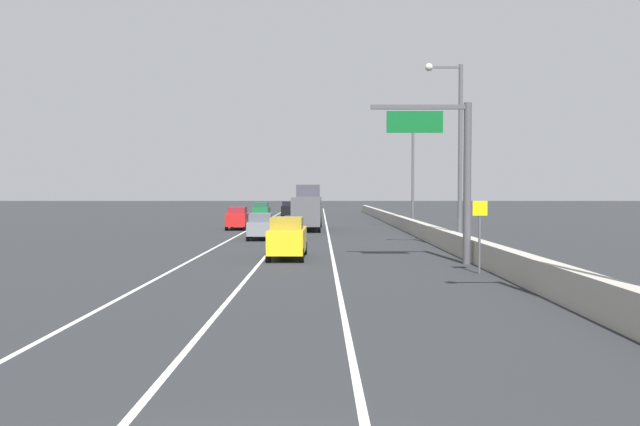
# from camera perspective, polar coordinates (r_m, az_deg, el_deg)

# --- Properties ---
(ground_plane) EXTENTS (320.00, 320.00, 0.00)m
(ground_plane) POSITION_cam_1_polar(r_m,az_deg,el_deg) (70.46, -0.94, -0.80)
(ground_plane) COLOR #26282B
(lane_stripe_left) EXTENTS (0.16, 130.00, 0.00)m
(lane_stripe_left) POSITION_cam_1_polar(r_m,az_deg,el_deg) (61.79, -6.15, -1.20)
(lane_stripe_left) COLOR silver
(lane_stripe_left) RESTS_ON ground_plane
(lane_stripe_center) EXTENTS (0.16, 130.00, 0.00)m
(lane_stripe_center) POSITION_cam_1_polar(r_m,az_deg,el_deg) (61.53, -2.90, -1.20)
(lane_stripe_center) COLOR silver
(lane_stripe_center) RESTS_ON ground_plane
(lane_stripe_right) EXTENTS (0.16, 130.00, 0.00)m
(lane_stripe_right) POSITION_cam_1_polar(r_m,az_deg,el_deg) (61.47, 0.36, -1.20)
(lane_stripe_right) COLOR silver
(lane_stripe_right) RESTS_ON ground_plane
(jersey_barrier_right) EXTENTS (0.60, 120.00, 1.10)m
(jersey_barrier_right) POSITION_cam_1_polar(r_m,az_deg,el_deg) (47.05, 8.87, -1.53)
(jersey_barrier_right) COLOR #9E998E
(jersey_barrier_right) RESTS_ON ground_plane
(overhead_sign_gantry) EXTENTS (4.68, 0.36, 7.50)m
(overhead_sign_gantry) POSITION_cam_1_polar(r_m,az_deg,el_deg) (29.93, 11.56, 4.49)
(overhead_sign_gantry) COLOR #47474C
(overhead_sign_gantry) RESTS_ON ground_plane
(speed_advisory_sign) EXTENTS (0.60, 0.11, 3.00)m
(speed_advisory_sign) POSITION_cam_1_polar(r_m,az_deg,el_deg) (26.64, 13.99, -1.59)
(speed_advisory_sign) COLOR #4C4C51
(speed_advisory_sign) RESTS_ON ground_plane
(lamp_post_right_second) EXTENTS (2.14, 0.44, 10.60)m
(lamp_post_right_second) POSITION_cam_1_polar(r_m,az_deg,el_deg) (36.60, 11.95, 6.10)
(lamp_post_right_second) COLOR #4C4C51
(lamp_post_right_second) RESTS_ON ground_plane
(lamp_post_right_third) EXTENTS (2.14, 0.44, 10.60)m
(lamp_post_right_third) POSITION_cam_1_polar(r_m,az_deg,el_deg) (57.37, 7.91, 4.60)
(lamp_post_right_third) COLOR #4C4C51
(lamp_post_right_third) RESTS_ON ground_plane
(car_green_0) EXTENTS (1.99, 4.54, 2.06)m
(car_green_0) POSITION_cam_1_polar(r_m,az_deg,el_deg) (78.16, -5.56, 0.21)
(car_green_0) COLOR #196033
(car_green_0) RESTS_ON ground_plane
(car_blue_1) EXTENTS (1.96, 4.49, 1.85)m
(car_blue_1) POSITION_cam_1_polar(r_m,az_deg,el_deg) (92.53, -1.10, 0.43)
(car_blue_1) COLOR #1E389E
(car_blue_1) RESTS_ON ground_plane
(car_black_2) EXTENTS (1.90, 4.51, 2.13)m
(car_black_2) POSITION_cam_1_polar(r_m,az_deg,el_deg) (82.70, -3.08, 0.33)
(car_black_2) COLOR black
(car_black_2) RESTS_ON ground_plane
(car_gray_3) EXTENTS (1.96, 4.42, 1.86)m
(car_gray_3) POSITION_cam_1_polar(r_m,az_deg,el_deg) (44.76, -5.63, -1.20)
(car_gray_3) COLOR slate
(car_gray_3) RESTS_ON ground_plane
(car_red_4) EXTENTS (1.85, 4.68, 2.03)m
(car_red_4) POSITION_cam_1_polar(r_m,az_deg,el_deg) (56.75, -7.68, -0.47)
(car_red_4) COLOR red
(car_red_4) RESTS_ON ground_plane
(car_yellow_5) EXTENTS (1.88, 4.83, 2.11)m
(car_yellow_5) POSITION_cam_1_polar(r_m,az_deg,el_deg) (31.90, -3.19, -2.25)
(car_yellow_5) COLOR gold
(car_yellow_5) RESTS_ON ground_plane
(box_truck) EXTENTS (2.58, 9.59, 4.01)m
(box_truck) POSITION_cam_1_polar(r_m,az_deg,el_deg) (55.99, -1.39, 0.36)
(box_truck) COLOR #4C4C51
(box_truck) RESTS_ON ground_plane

